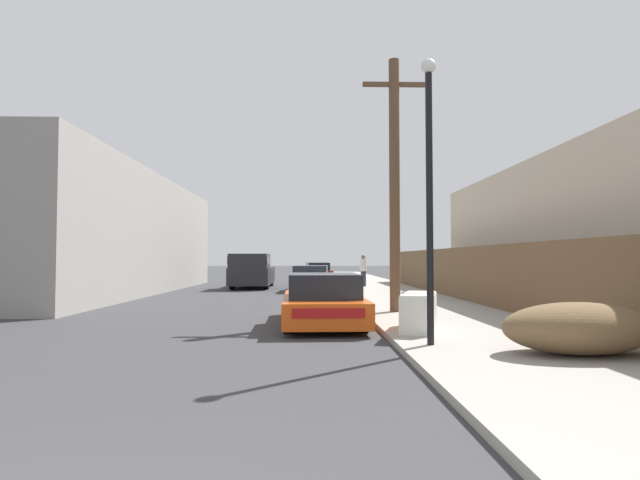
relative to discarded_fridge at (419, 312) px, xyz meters
name	(u,v)px	position (x,y,z in m)	size (l,w,h in m)	color
sidewalk_curb	(380,289)	(1.35, 14.92, -0.44)	(4.20, 63.00, 0.12)	#9E998E
discarded_fridge	(419,312)	(0.00, 0.00, 0.00)	(1.11, 1.77, 0.79)	silver
parked_sports_car_red	(323,301)	(-1.95, 1.78, 0.07)	(1.99, 4.61, 1.25)	#E05114
car_parked_mid	(311,279)	(-2.15, 14.59, 0.09)	(2.17, 4.56, 1.26)	silver
car_parked_far	(317,273)	(-1.64, 24.64, 0.12)	(2.05, 4.51, 1.33)	#5B1E19
pickup_truck	(252,271)	(-5.36, 16.95, 0.43)	(2.09, 5.53, 1.86)	#232328
utility_pole	(395,181)	(0.14, 3.64, 3.32)	(1.80, 0.30, 7.18)	brown
street_lamp	(429,178)	(-0.20, -1.77, 2.50)	(0.26, 0.26, 5.01)	black
brush_pile	(579,328)	(1.90, -2.68, 0.02)	(2.39, 1.39, 0.81)	brown
wooden_fence	(469,274)	(3.30, 6.83, 0.57)	(0.08, 30.59, 1.90)	brown
building_left_block	(90,235)	(-12.55, 13.22, 2.22)	(7.00, 20.19, 5.44)	gray
building_right_house	(637,232)	(7.81, 4.67, 1.91)	(6.00, 19.16, 4.83)	beige
pedestrian	(363,270)	(0.67, 16.36, 0.49)	(0.34, 0.34, 1.70)	#282D42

